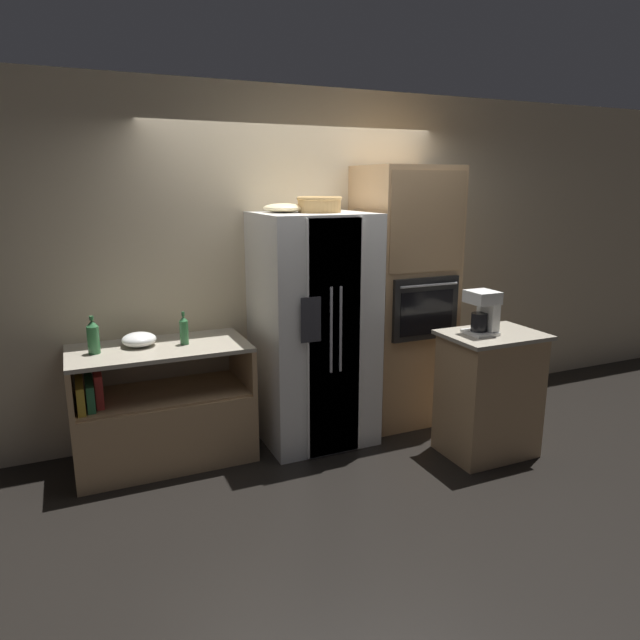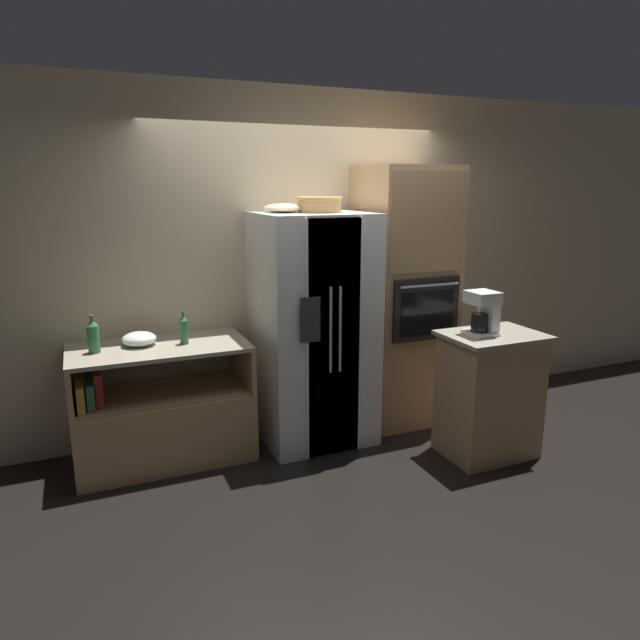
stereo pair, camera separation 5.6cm
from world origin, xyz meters
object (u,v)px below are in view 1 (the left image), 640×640
(wall_oven, at_px, (403,297))
(fruit_bowl, at_px, (284,208))
(coffee_maker, at_px, (484,310))
(bottle_tall, at_px, (93,337))
(mixing_bowl, at_px, (139,339))
(wicker_basket, at_px, (319,204))
(refrigerator, at_px, (313,329))
(bottle_short, at_px, (184,330))

(wall_oven, xyz_separation_m, fruit_bowl, (-1.07, 0.03, 0.77))
(wall_oven, xyz_separation_m, coffee_maker, (0.15, -0.87, 0.04))
(wall_oven, bearing_deg, bottle_tall, 179.78)
(fruit_bowl, xyz_separation_m, coffee_maker, (1.22, -0.90, -0.73))
(fruit_bowl, bearing_deg, mixing_bowl, 177.94)
(mixing_bowl, bearing_deg, wicker_basket, -6.04)
(bottle_tall, bearing_deg, mixing_bowl, 11.41)
(wicker_basket, bearing_deg, wall_oven, 5.12)
(wall_oven, height_order, coffee_maker, wall_oven)
(wicker_basket, relative_size, bottle_tall, 1.29)
(refrigerator, relative_size, bottle_tall, 6.83)
(coffee_maker, bearing_deg, bottle_tall, 161.67)
(refrigerator, bearing_deg, fruit_bowl, 154.56)
(bottle_short, bearing_deg, coffee_maker, -22.98)
(bottle_tall, distance_m, coffee_maker, 2.79)
(fruit_bowl, relative_size, coffee_maker, 0.97)
(coffee_maker, bearing_deg, mixing_bowl, 158.12)
(wall_oven, bearing_deg, fruit_bowl, 178.30)
(wall_oven, height_order, mixing_bowl, wall_oven)
(wicker_basket, distance_m, coffee_maker, 1.46)
(bottle_short, bearing_deg, bottle_tall, 178.40)
(wicker_basket, distance_m, bottle_short, 1.39)
(bottle_short, relative_size, mixing_bowl, 1.00)
(mixing_bowl, bearing_deg, refrigerator, -5.90)
(wicker_basket, relative_size, bottle_short, 1.42)
(bottle_tall, xyz_separation_m, bottle_short, (0.62, -0.02, -0.01))
(wicker_basket, bearing_deg, bottle_tall, 177.17)
(refrigerator, relative_size, coffee_maker, 5.66)
(fruit_bowl, distance_m, bottle_short, 1.18)
(fruit_bowl, distance_m, bottle_tall, 1.66)
(refrigerator, bearing_deg, bottle_tall, 177.39)
(bottle_tall, xyz_separation_m, coffee_maker, (2.64, -0.88, 0.13))
(fruit_bowl, height_order, bottle_short, fruit_bowl)
(mixing_bowl, bearing_deg, bottle_tall, -168.59)
(mixing_bowl, relative_size, coffee_maker, 0.76)
(wicker_basket, bearing_deg, fruit_bowl, 157.39)
(wall_oven, xyz_separation_m, mixing_bowl, (-2.18, 0.07, -0.16))
(fruit_bowl, xyz_separation_m, mixing_bowl, (-1.12, 0.04, -0.92))
(mixing_bowl, bearing_deg, wall_oven, -1.88)
(fruit_bowl, height_order, bottle_tall, fruit_bowl)
(wall_oven, distance_m, fruit_bowl, 1.31)
(mixing_bowl, bearing_deg, bottle_short, -14.31)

